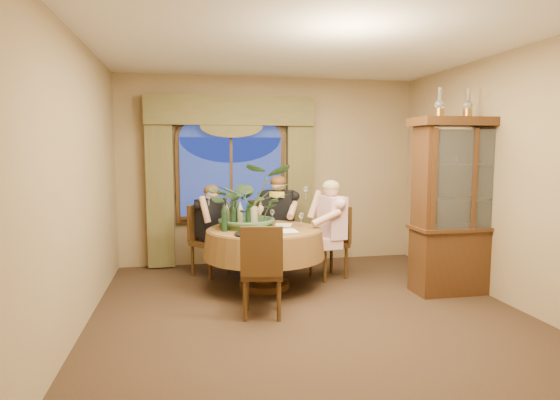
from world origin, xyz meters
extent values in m
plane|color=black|center=(0.00, 0.00, 0.00)|extent=(5.00, 5.00, 0.00)
plane|color=olive|center=(0.00, 2.50, 1.40)|extent=(4.50, 0.00, 4.50)
plane|color=olive|center=(2.25, 0.00, 1.40)|extent=(0.00, 5.00, 5.00)
plane|color=white|center=(0.00, 0.00, 2.80)|extent=(5.00, 5.00, 0.00)
cube|color=#4C4624|center=(-1.63, 2.38, 1.18)|extent=(0.38, 0.14, 2.32)
cube|color=#4C4624|center=(0.43, 2.38, 1.18)|extent=(0.38, 0.14, 2.32)
cylinder|color=brown|center=(-0.32, 1.12, 0.38)|extent=(1.59, 1.59, 0.75)
cube|color=#341C0D|center=(2.00, 0.51, 1.05)|extent=(1.30, 0.51, 2.09)
cube|color=black|center=(0.60, 1.42, 0.48)|extent=(0.53, 0.53, 0.96)
cube|color=black|center=(-0.18, 2.16, 0.48)|extent=(0.47, 0.47, 0.96)
cube|color=black|center=(-0.95, 1.83, 0.48)|extent=(0.59, 0.59, 0.96)
cube|color=black|center=(-0.50, 0.15, 0.48)|extent=(0.49, 0.49, 0.96)
imported|color=#355331|center=(-0.47, 1.29, 1.42)|extent=(1.08, 1.20, 0.94)
imported|color=#4A5B2F|center=(-0.26, 1.04, 0.77)|extent=(0.14, 0.14, 0.04)
cylinder|color=black|center=(-0.54, 0.70, 0.76)|extent=(0.37, 0.37, 0.02)
cylinder|color=tan|center=(-0.76, 1.21, 0.92)|extent=(0.07, 0.07, 0.33)
cylinder|color=black|center=(-0.65, 1.33, 0.92)|extent=(0.07, 0.07, 0.33)
cylinder|color=tan|center=(-0.61, 1.19, 0.92)|extent=(0.07, 0.07, 0.33)
cylinder|color=black|center=(-0.71, 1.10, 0.92)|extent=(0.07, 0.07, 0.33)
cylinder|color=black|center=(-0.82, 1.01, 0.92)|extent=(0.07, 0.07, 0.33)
cylinder|color=black|center=(-0.52, 1.06, 0.92)|extent=(0.07, 0.07, 0.33)
cube|color=white|center=(-0.07, 0.88, 0.75)|extent=(0.23, 0.31, 0.00)
cube|color=white|center=(-0.04, 1.31, 0.75)|extent=(0.29, 0.35, 0.00)
cube|color=white|center=(-0.36, 0.82, 0.75)|extent=(0.31, 0.36, 0.00)
camera|label=1|loc=(-1.23, -4.52, 1.72)|focal=30.00mm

